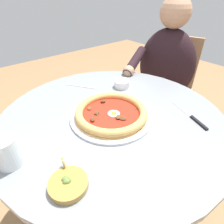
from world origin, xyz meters
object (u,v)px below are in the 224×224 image
object	(u,v)px
steak_knife	(194,119)
diner_person	(161,91)
cafe_chair_diner	(168,82)
water_glass	(7,154)
pizza_on_plate	(111,113)
ramekin_capers	(122,83)
fork_utensil	(82,86)
dining_table	(112,142)
olive_pan	(68,183)

from	to	relation	value
steak_knife	diner_person	distance (m)	0.67
cafe_chair_diner	water_glass	bearing A→B (deg)	-167.50
pizza_on_plate	diner_person	distance (m)	0.76
water_glass	ramekin_capers	bearing A→B (deg)	15.01
fork_utensil	diner_person	world-z (taller)	diner_person
ramekin_capers	cafe_chair_diner	distance (m)	0.65
steak_knife	fork_utensil	world-z (taller)	steak_knife
dining_table	steak_knife	size ratio (longest dim) A/B	4.64
fork_utensil	ramekin_capers	bearing A→B (deg)	-40.74
water_glass	steak_knife	size ratio (longest dim) A/B	0.48
dining_table	fork_utensil	size ratio (longest dim) A/B	6.16
dining_table	cafe_chair_diner	xyz separation A→B (m)	(0.80, 0.26, -0.04)
dining_table	cafe_chair_diner	bearing A→B (deg)	18.17
steak_knife	olive_pan	distance (m)	0.54
dining_table	water_glass	distance (m)	0.45
dining_table	ramekin_capers	size ratio (longest dim) A/B	11.90
fork_utensil	steak_knife	bearing A→B (deg)	-70.22
water_glass	olive_pan	size ratio (longest dim) A/B	0.75
dining_table	diner_person	world-z (taller)	diner_person
dining_table	olive_pan	bearing A→B (deg)	-149.18
steak_knife	olive_pan	size ratio (longest dim) A/B	1.56
dining_table	fork_utensil	distance (m)	0.34
olive_pan	pizza_on_plate	bearing A→B (deg)	30.15
ramekin_capers	cafe_chair_diner	xyz separation A→B (m)	(0.60, 0.11, -0.22)
fork_utensil	olive_pan	bearing A→B (deg)	-125.69
fork_utensil	cafe_chair_diner	size ratio (longest dim) A/B	0.18
water_glass	olive_pan	world-z (taller)	water_glass
water_glass	cafe_chair_diner	xyz separation A→B (m)	(1.20, 0.27, -0.24)
pizza_on_plate	olive_pan	distance (m)	0.33
olive_pan	cafe_chair_diner	world-z (taller)	cafe_chair_diner
fork_utensil	diner_person	distance (m)	0.67
ramekin_capers	diner_person	bearing A→B (deg)	7.81
dining_table	diner_person	bearing A→B (deg)	18.31
water_glass	fork_utensil	distance (m)	0.53
dining_table	olive_pan	size ratio (longest dim) A/B	7.23
ramekin_capers	fork_utensil	xyz separation A→B (m)	(-0.16, 0.14, -0.02)
steak_knife	cafe_chair_diner	distance (m)	0.79
pizza_on_plate	olive_pan	world-z (taller)	olive_pan
steak_knife	fork_utensil	xyz separation A→B (m)	(-0.19, 0.54, -0.00)
olive_pan	steak_knife	bearing A→B (deg)	-6.13
steak_knife	pizza_on_plate	bearing A→B (deg)	137.54
water_glass	ramekin_capers	world-z (taller)	water_glass
cafe_chair_diner	ramekin_capers	bearing A→B (deg)	-170.04
fork_utensil	pizza_on_plate	bearing A→B (deg)	-99.89
fork_utensil	diner_person	size ratio (longest dim) A/B	0.14
diner_person	fork_utensil	bearing A→B (deg)	173.35
water_glass	cafe_chair_diner	bearing A→B (deg)	12.50
steak_knife	cafe_chair_diner	xyz separation A→B (m)	(0.57, 0.50, -0.20)
water_glass	cafe_chair_diner	world-z (taller)	cafe_chair_diner
ramekin_capers	diner_person	size ratio (longest dim) A/B	0.07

